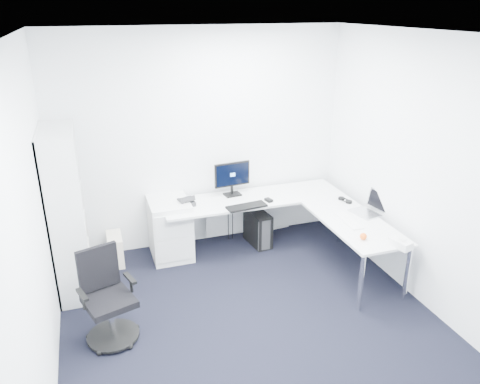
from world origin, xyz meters
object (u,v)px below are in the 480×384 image
object	(u,v)px
task_chair	(109,299)
laptop	(366,204)
monitor	(232,179)
l_desk	(262,232)
bookshelf	(67,213)

from	to	relation	value
task_chair	laptop	bearing A→B (deg)	-8.95
laptop	monitor	bearing A→B (deg)	130.49
l_desk	task_chair	distance (m)	2.12
monitor	laptop	bearing A→B (deg)	-44.79
monitor	task_chair	bearing A→B (deg)	-144.16
l_desk	bookshelf	size ratio (longest dim) A/B	1.29
bookshelf	l_desk	bearing A→B (deg)	-1.32
task_chair	laptop	size ratio (longest dim) A/B	2.61
task_chair	laptop	world-z (taller)	laptop
bookshelf	monitor	world-z (taller)	bookshelf
l_desk	monitor	size ratio (longest dim) A/B	4.94
task_chair	monitor	bearing A→B (deg)	24.16
bookshelf	laptop	distance (m)	3.28
bookshelf	laptop	size ratio (longest dim) A/B	5.24
bookshelf	monitor	distance (m)	2.00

